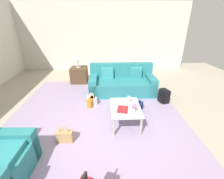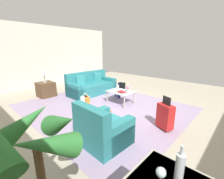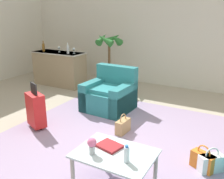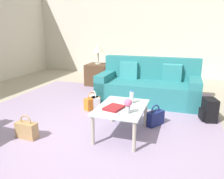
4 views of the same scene
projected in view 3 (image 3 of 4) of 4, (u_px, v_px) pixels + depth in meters
name	position (u px, v px, depth m)	size (l,w,h in m)	color
ground_plane	(107.00, 156.00, 3.66)	(12.00, 12.00, 0.00)	#A89E89
wall_back	(184.00, 31.00, 6.58)	(10.24, 0.12, 3.10)	beige
area_rug	(151.00, 161.00, 3.55)	(5.20, 4.40, 0.01)	#9984A3
armchair	(110.00, 95.00, 5.38)	(0.98, 0.93, 0.91)	teal
coffee_table	(115.00, 157.00, 2.94)	(0.92, 0.68, 0.45)	silver
water_bottle	(127.00, 154.00, 2.72)	(0.06, 0.06, 0.20)	silver
coffee_table_book	(109.00, 146.00, 3.04)	(0.29, 0.23, 0.03)	maroon
flower_vase	(92.00, 144.00, 2.87)	(0.11, 0.11, 0.21)	#B2B7BC
bar_console	(59.00, 68.00, 7.13)	(1.53, 0.63, 0.95)	#937F60
wine_glass_leftmost	(43.00, 47.00, 7.17)	(0.08, 0.08, 0.15)	silver
wine_glass_left_of_centre	(59.00, 48.00, 6.99)	(0.08, 0.08, 0.15)	silver
wine_glass_right_of_centre	(74.00, 49.00, 6.75)	(0.08, 0.08, 0.15)	silver
wine_bottle_amber	(44.00, 47.00, 7.06)	(0.07, 0.07, 0.30)	brown
wine_bottle_clear	(68.00, 50.00, 6.65)	(0.07, 0.07, 0.30)	silver
suitcase_red	(36.00, 109.00, 4.47)	(0.45, 0.36, 0.85)	red
handbag_orange	(203.00, 161.00, 3.33)	(0.35, 0.26, 0.36)	orange
handbag_white	(211.00, 163.00, 3.28)	(0.33, 0.32, 0.36)	white
handbag_tan	(123.00, 126.00, 4.34)	(0.16, 0.33, 0.36)	tan
potted_palm	(109.00, 57.00, 6.92)	(0.64, 0.64, 1.51)	#BCB299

